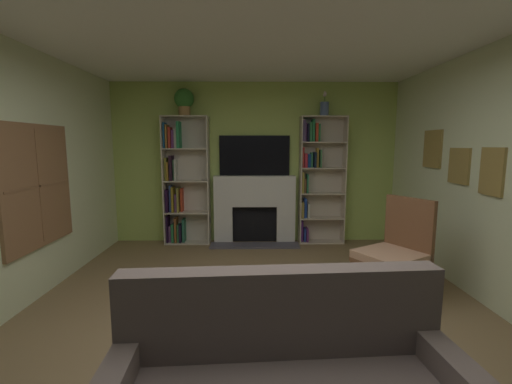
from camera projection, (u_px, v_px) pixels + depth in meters
ground_plane at (258, 348)px, 2.80m from camera, size 7.61×7.61×0.00m
wall_back_accent at (254, 163)px, 5.79m from camera, size 4.80×0.06×2.64m
fireplace at (255, 208)px, 5.75m from camera, size 1.44×0.51×1.12m
tv at (255, 156)px, 5.71m from camera, size 1.16×0.06×0.66m
bookshelf_left at (181, 183)px, 5.69m from camera, size 0.74×0.28×2.09m
bookshelf_right at (317, 176)px, 5.71m from camera, size 0.74×0.26×2.09m
potted_plant at (184, 100)px, 5.46m from camera, size 0.31×0.31×0.42m
vase_with_flowers at (324, 108)px, 5.50m from camera, size 0.14×0.14×0.39m
armchair at (397, 248)px, 3.66m from camera, size 0.83×0.81×1.07m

